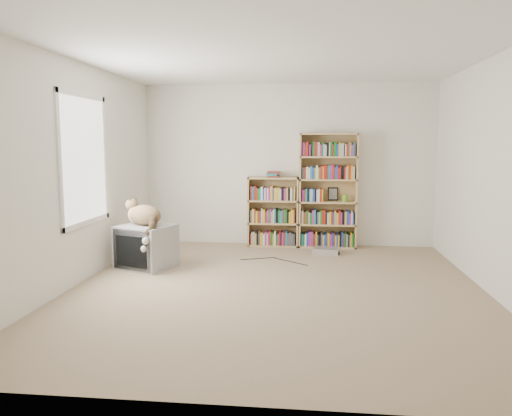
# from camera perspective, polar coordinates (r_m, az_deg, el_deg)

# --- Properties ---
(floor) EXTENTS (4.50, 5.00, 0.01)m
(floor) POSITION_cam_1_polar(r_m,az_deg,el_deg) (5.55, 2.37, -9.19)
(floor) COLOR tan
(floor) RESTS_ON ground
(wall_back) EXTENTS (4.50, 0.02, 2.50)m
(wall_back) POSITION_cam_1_polar(r_m,az_deg,el_deg) (7.83, 3.66, 4.89)
(wall_back) COLOR silver
(wall_back) RESTS_ON floor
(wall_front) EXTENTS (4.50, 0.02, 2.50)m
(wall_front) POSITION_cam_1_polar(r_m,az_deg,el_deg) (2.85, -0.89, 0.78)
(wall_front) COLOR silver
(wall_front) RESTS_ON floor
(wall_left) EXTENTS (0.02, 5.00, 2.50)m
(wall_left) POSITION_cam_1_polar(r_m,az_deg,el_deg) (5.92, -19.87, 3.72)
(wall_left) COLOR silver
(wall_left) RESTS_ON floor
(wall_right) EXTENTS (0.02, 5.00, 2.50)m
(wall_right) POSITION_cam_1_polar(r_m,az_deg,el_deg) (5.65, 25.89, 3.27)
(wall_right) COLOR silver
(wall_right) RESTS_ON floor
(ceiling) EXTENTS (4.50, 5.00, 0.02)m
(ceiling) POSITION_cam_1_polar(r_m,az_deg,el_deg) (5.40, 2.52, 17.14)
(ceiling) COLOR white
(ceiling) RESTS_ON wall_back
(window) EXTENTS (0.02, 1.22, 1.52)m
(window) POSITION_cam_1_polar(r_m,az_deg,el_deg) (6.09, -19.01, 5.25)
(window) COLOR white
(window) RESTS_ON wall_left
(crt_tv) EXTENTS (0.79, 0.76, 0.55)m
(crt_tv) POSITION_cam_1_polar(r_m,az_deg,el_deg) (6.56, -12.39, -4.32)
(crt_tv) COLOR #9A9A9C
(crt_tv) RESTS_ON floor
(cat) EXTENTS (0.62, 0.74, 0.57)m
(cat) POSITION_cam_1_polar(r_m,az_deg,el_deg) (6.46, -12.59, -1.15)
(cat) COLOR #3C2D18
(cat) RESTS_ON crt_tv
(bookcase_tall) EXTENTS (0.87, 0.30, 1.74)m
(bookcase_tall) POSITION_cam_1_polar(r_m,az_deg,el_deg) (7.71, 8.21, 1.67)
(bookcase_tall) COLOR tan
(bookcase_tall) RESTS_ON floor
(bookcase_short) EXTENTS (0.78, 0.30, 1.07)m
(bookcase_short) POSITION_cam_1_polar(r_m,az_deg,el_deg) (7.77, 1.99, -0.71)
(bookcase_short) COLOR tan
(bookcase_short) RESTS_ON floor
(book_stack) EXTENTS (0.22, 0.28, 0.09)m
(book_stack) POSITION_cam_1_polar(r_m,az_deg,el_deg) (7.67, 1.99, 3.87)
(book_stack) COLOR #A31F15
(book_stack) RESTS_ON bookcase_short
(green_mug) EXTENTS (0.09, 0.09, 0.10)m
(green_mug) POSITION_cam_1_polar(r_m,az_deg,el_deg) (7.71, 10.12, 1.13)
(green_mug) COLOR #629B2C
(green_mug) RESTS_ON bookcase_tall
(framed_print) EXTENTS (0.15, 0.05, 0.20)m
(framed_print) POSITION_cam_1_polar(r_m,az_deg,el_deg) (7.80, 8.79, 1.60)
(framed_print) COLOR black
(framed_print) RESTS_ON bookcase_tall
(dvd_player) EXTENTS (0.41, 0.33, 0.08)m
(dvd_player) POSITION_cam_1_polar(r_m,az_deg,el_deg) (7.33, 8.06, -4.86)
(dvd_player) COLOR #B8B8BD
(dvd_player) RESTS_ON floor
(wall_outlet) EXTENTS (0.01, 0.08, 0.13)m
(wall_outlet) POSITION_cam_1_polar(r_m,az_deg,el_deg) (7.05, -15.47, -3.24)
(wall_outlet) COLOR silver
(wall_outlet) RESTS_ON wall_left
(floor_cables) EXTENTS (1.20, 0.70, 0.01)m
(floor_cables) POSITION_cam_1_polar(r_m,az_deg,el_deg) (6.81, 4.80, -6.08)
(floor_cables) COLOR black
(floor_cables) RESTS_ON floor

